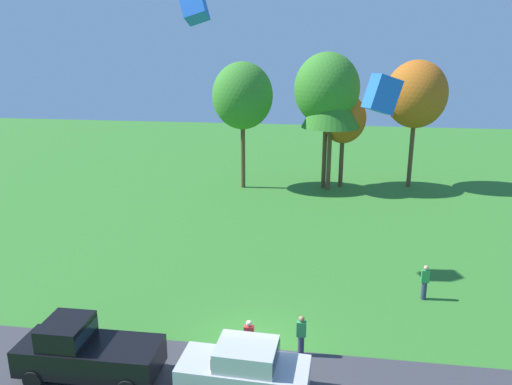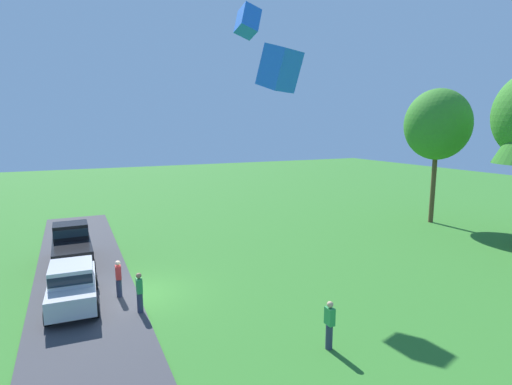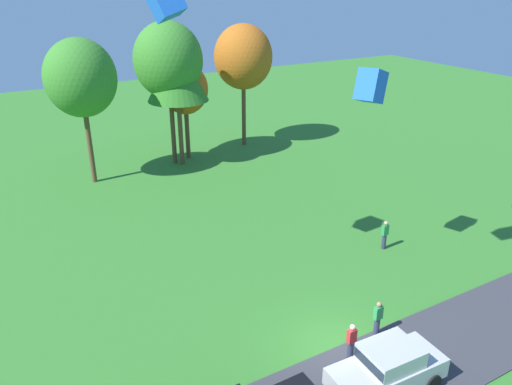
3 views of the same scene
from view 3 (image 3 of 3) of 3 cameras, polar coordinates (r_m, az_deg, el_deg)
The scene contains 12 objects.
ground_plane at distance 21.87m, azimuth 9.14°, elevation -17.03°, with size 120.00×120.00×0.00m, color #337528.
pavement_strip at distance 20.64m, azimuth 13.23°, elevation -20.31°, with size 36.00×4.40×0.06m, color #38383D.
car_sedan_near_entrance at distance 19.83m, azimuth 14.82°, elevation -18.70°, with size 4.47×2.10×1.84m.
person_watching_sky at distance 22.22m, azimuth 13.72°, elevation -13.82°, with size 0.36×0.24×1.71m.
person_beside_suv at distance 20.83m, azimuth 10.83°, elevation -16.44°, with size 0.36×0.24×1.71m.
person_on_lawn at distance 28.72m, azimuth 14.50°, elevation -4.70°, with size 0.36×0.24×1.71m.
tree_left_of_center at distance 36.97m, azimuth -19.42°, elevation 12.21°, with size 4.91×4.91×10.36m.
tree_far_left at distance 39.51m, azimuth -10.01°, elevation 14.63°, with size 5.26×5.26×11.10m.
tree_center_back at distance 39.18m, azimuth -9.06°, elevation 13.65°, with size 4.69×4.69×9.91m.
tree_lone_near at distance 40.96m, azimuth -8.14°, elevation 11.61°, with size 3.71×3.71×7.84m.
tree_right_of_center at distance 43.71m, azimuth -1.47°, elevation 15.20°, with size 4.97×4.97×10.49m.
kite_box_over_trees at distance 23.68m, azimuth 12.99°, elevation 11.80°, with size 1.03×1.03×1.44m, color blue.
Camera 3 is at (-10.95, -12.57, 14.15)m, focal length 35.00 mm.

